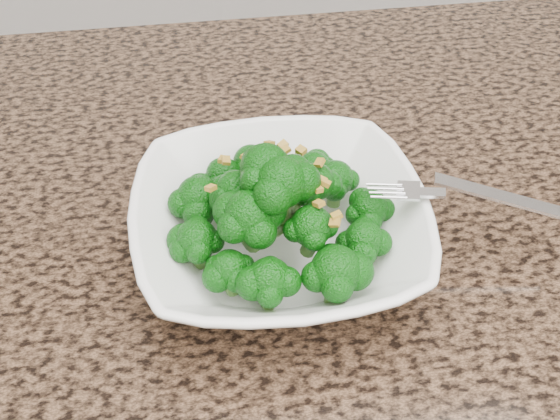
{
  "coord_description": "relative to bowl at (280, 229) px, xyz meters",
  "views": [
    {
      "loc": [
        -0.14,
        0.01,
        1.33
      ],
      "look_at": [
        -0.08,
        0.41,
        0.95
      ],
      "focal_mm": 45.0,
      "sensor_mm": 36.0,
      "label": 1
    }
  ],
  "objects": [
    {
      "name": "broccoli_pile",
      "position": [
        0.0,
        0.0,
        0.06
      ],
      "size": [
        0.21,
        0.21,
        0.07
      ],
      "primitive_type": null,
      "color": "#0A5309",
      "rests_on": "bowl"
    },
    {
      "name": "granite_counter",
      "position": [
        0.08,
        -0.11,
        -0.04
      ],
      "size": [
        1.64,
        1.04,
        0.03
      ],
      "primitive_type": "cube",
      "color": "brown",
      "rests_on": "cabinet"
    },
    {
      "name": "fork",
      "position": [
        0.12,
        -0.01,
        0.04
      ],
      "size": [
        0.18,
        0.08,
        0.01
      ],
      "primitive_type": null,
      "rotation": [
        0.0,
        0.0,
        -0.31
      ],
      "color": "silver",
      "rests_on": "bowl"
    },
    {
      "name": "garlic_topping",
      "position": [
        0.0,
        0.0,
        0.1
      ],
      "size": [
        0.13,
        0.13,
        0.01
      ],
      "primitive_type": null,
      "color": "#B58C2C",
      "rests_on": "broccoli_pile"
    },
    {
      "name": "bowl",
      "position": [
        0.0,
        0.0,
        0.0
      ],
      "size": [
        0.24,
        0.24,
        0.06
      ],
      "primitive_type": "imported",
      "rotation": [
        0.0,
        0.0,
        -0.0
      ],
      "color": "white",
      "rests_on": "granite_counter"
    }
  ]
}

